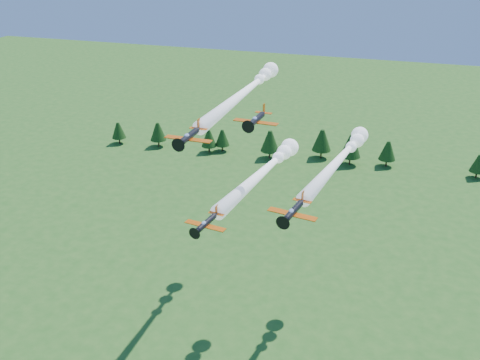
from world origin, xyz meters
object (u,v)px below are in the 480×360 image
(plane_lead, at_px, (266,169))
(plane_left, at_px, (247,90))
(plane_right, at_px, (341,158))
(plane_slot, at_px, (256,119))

(plane_lead, relative_size, plane_left, 0.75)
(plane_lead, bearing_deg, plane_left, 126.99)
(plane_right, distance_m, plane_slot, 22.97)
(plane_right, xyz_separation_m, plane_slot, (-13.20, -14.98, 11.37))
(plane_lead, relative_size, plane_slot, 4.72)
(plane_lead, height_order, plane_right, plane_right)
(plane_slot, bearing_deg, plane_right, 52.13)
(plane_left, xyz_separation_m, plane_right, (21.70, -7.12, -10.02))
(plane_lead, distance_m, plane_right, 15.81)
(plane_lead, bearing_deg, plane_right, 45.17)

